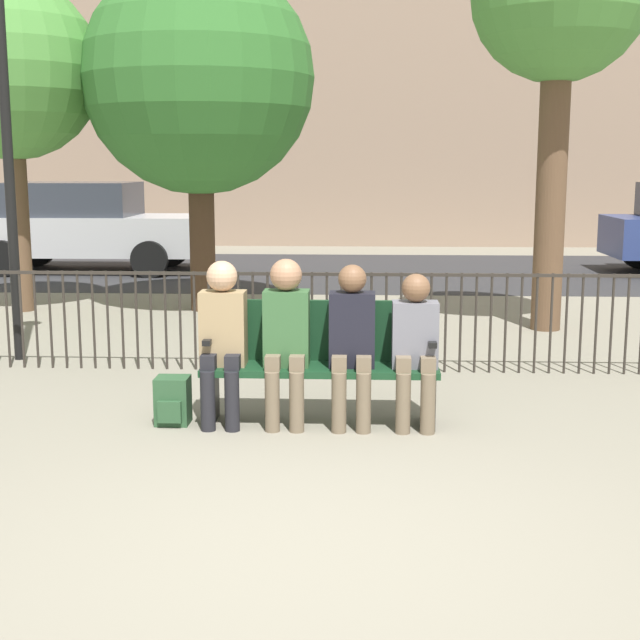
{
  "coord_description": "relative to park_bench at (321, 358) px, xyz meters",
  "views": [
    {
      "loc": [
        0.32,
        -4.29,
        1.95
      ],
      "look_at": [
        0.0,
        2.25,
        0.8
      ],
      "focal_mm": 50.0,
      "sensor_mm": 36.0,
      "label": 1
    }
  ],
  "objects": [
    {
      "name": "seated_person_2",
      "position": [
        0.24,
        -0.13,
        0.19
      ],
      "size": [
        0.34,
        0.39,
        1.22
      ],
      "color": "brown",
      "rests_on": "ground"
    },
    {
      "name": "parked_car_0",
      "position": [
        -4.77,
        9.44,
        0.35
      ],
      "size": [
        4.2,
        1.94,
        1.62
      ],
      "color": "#B7B7BC",
      "rests_on": "ground"
    },
    {
      "name": "tree_1",
      "position": [
        -4.25,
        5.01,
        2.63
      ],
      "size": [
        2.33,
        2.33,
        4.33
      ],
      "color": "brown",
      "rests_on": "ground"
    },
    {
      "name": "seated_person_1",
      "position": [
        -0.25,
        -0.13,
        0.22
      ],
      "size": [
        0.34,
        0.39,
        1.26
      ],
      "color": "brown",
      "rests_on": "ground"
    },
    {
      "name": "lamp_post",
      "position": [
        -3.15,
        2.04,
        2.11
      ],
      "size": [
        0.28,
        0.28,
        3.99
      ],
      "color": "black",
      "rests_on": "ground"
    },
    {
      "name": "fence_railing",
      "position": [
        -0.02,
        1.67,
        0.06
      ],
      "size": [
        9.01,
        0.03,
        0.95
      ],
      "color": "#2D2823",
      "rests_on": "ground"
    },
    {
      "name": "seated_person_3",
      "position": [
        0.71,
        -0.13,
        0.16
      ],
      "size": [
        0.34,
        0.39,
        1.15
      ],
      "color": "brown",
      "rests_on": "ground"
    },
    {
      "name": "street_surface",
      "position": [
        0.0,
        9.67,
        -0.49
      ],
      "size": [
        24.0,
        6.0,
        0.01
      ],
      "color": "#2B2B2D",
      "rests_on": "ground"
    },
    {
      "name": "ground_plane",
      "position": [
        0.0,
        -2.33,
        -0.5
      ],
      "size": [
        80.0,
        80.0,
        0.0
      ],
      "primitive_type": "plane",
      "color": "gray"
    },
    {
      "name": "tree_2",
      "position": [
        -1.83,
        5.18,
        2.54
      ],
      "size": [
        3.01,
        3.01,
        4.55
      ],
      "color": "#422D1E",
      "rests_on": "ground"
    },
    {
      "name": "tree_0",
      "position": [
        2.5,
        3.96,
        3.26
      ],
      "size": [
        2.01,
        2.01,
        4.87
      ],
      "color": "brown",
      "rests_on": "ground"
    },
    {
      "name": "seated_person_0",
      "position": [
        -0.73,
        -0.13,
        0.21
      ],
      "size": [
        0.34,
        0.39,
        1.24
      ],
      "color": "black",
      "rests_on": "ground"
    },
    {
      "name": "backpack",
      "position": [
        -1.12,
        -0.15,
        -0.32
      ],
      "size": [
        0.25,
        0.26,
        0.36
      ],
      "color": "#284C2D",
      "rests_on": "ground"
    },
    {
      "name": "park_bench",
      "position": [
        0.0,
        0.0,
        0.0
      ],
      "size": [
        1.78,
        0.45,
        0.92
      ],
      "color": "#14381E",
      "rests_on": "ground"
    }
  ]
}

